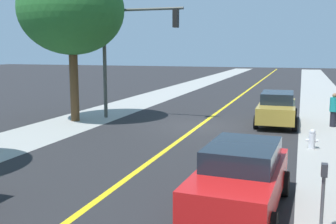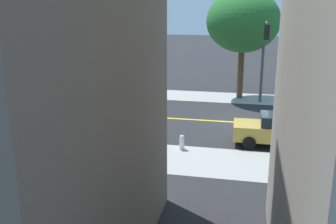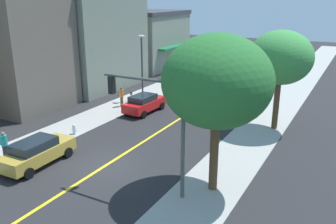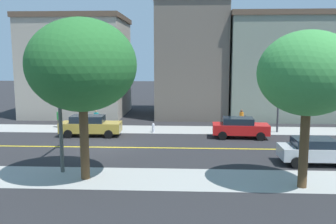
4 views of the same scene
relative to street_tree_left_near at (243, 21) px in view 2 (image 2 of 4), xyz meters
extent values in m
plane|color=#262628|center=(-6.54, -0.62, -5.69)|extent=(140.00, 140.00, 0.00)
cube|color=#9E9E99|center=(-12.92, -0.62, -5.69)|extent=(3.44, 126.00, 0.01)
cube|color=#9E9E99|center=(-0.15, -0.62, -5.69)|extent=(3.44, 126.00, 0.01)
cube|color=yellow|center=(-6.54, -0.62, -5.69)|extent=(0.20, 126.00, 0.00)
cylinder|color=brown|center=(0.00, 0.00, -3.83)|extent=(0.45, 0.45, 3.71)
ellipsoid|color=#286B2D|center=(0.00, 0.00, 0.02)|extent=(5.34, 5.34, 4.54)
cylinder|color=brown|center=(0.72, 10.56, -3.86)|extent=(0.43, 0.43, 3.66)
ellipsoid|color=#3D8E42|center=(0.72, 10.56, -0.32)|extent=(4.56, 4.56, 3.87)
cylinder|color=silver|center=(-11.70, 2.40, -5.40)|extent=(0.24, 0.24, 0.57)
sphere|color=silver|center=(-11.70, 2.40, -5.05)|extent=(0.22, 0.22, 0.22)
cylinder|color=silver|center=(-11.87, 2.40, -5.38)|extent=(0.10, 0.10, 0.10)
cylinder|color=silver|center=(-11.53, 2.40, -5.38)|extent=(0.10, 0.10, 0.10)
cylinder|color=#4C4C51|center=(-11.72, 9.79, -5.10)|extent=(0.07, 0.07, 1.19)
cube|color=#2D2D33|center=(-11.72, 9.79, -4.37)|extent=(0.12, 0.18, 0.26)
cylinder|color=#474C47|center=(-1.01, -1.52, -2.65)|extent=(0.20, 0.20, 6.09)
cylinder|color=#474C47|center=(-3.23, -1.52, 0.08)|extent=(4.45, 0.14, 0.14)
cube|color=black|center=(-5.06, -1.52, -0.42)|extent=(0.26, 0.32, 0.90)
sphere|color=red|center=(-5.06, -1.52, -0.12)|extent=(0.20, 0.20, 0.20)
sphere|color=yellow|center=(-5.06, -1.52, -0.42)|extent=(0.20, 0.20, 0.20)
sphere|color=green|center=(-5.06, -1.52, -0.72)|extent=(0.20, 0.20, 0.20)
cube|color=red|center=(-9.99, 9.21, -5.00)|extent=(1.93, 4.28, 0.74)
cube|color=#19232D|center=(-10.00, 9.00, -4.38)|extent=(1.63, 2.34, 0.48)
cylinder|color=black|center=(-10.79, 10.64, -5.37)|extent=(0.25, 0.65, 0.64)
cylinder|color=black|center=(-9.05, 10.56, -5.37)|extent=(0.25, 0.65, 0.64)
cylinder|color=black|center=(-10.92, 7.87, -5.37)|extent=(0.25, 0.65, 0.64)
cylinder|color=black|center=(-9.18, 7.78, -5.37)|extent=(0.25, 0.65, 0.64)
cube|color=#B7BABF|center=(-3.19, 12.55, -5.01)|extent=(1.88, 4.13, 0.72)
cube|color=#19232D|center=(-3.19, 12.34, -4.42)|extent=(1.65, 2.23, 0.46)
cylinder|color=black|center=(-4.12, 13.91, -5.37)|extent=(0.22, 0.64, 0.64)
cylinder|color=black|center=(-2.25, 13.90, -5.37)|extent=(0.22, 0.64, 0.64)
cylinder|color=black|center=(-4.13, 11.19, -5.37)|extent=(0.22, 0.64, 0.64)
cylinder|color=black|center=(-2.26, 11.18, -5.37)|extent=(0.22, 0.64, 0.64)
cube|color=#B29338|center=(-10.11, -2.34, -4.99)|extent=(1.82, 4.71, 0.75)
cube|color=#19232D|center=(-10.11, -2.57, -4.35)|extent=(1.57, 2.55, 0.53)
cylinder|color=black|center=(-11.01, -0.81, -5.37)|extent=(0.23, 0.64, 0.64)
cylinder|color=black|center=(-9.28, -0.78, -5.37)|extent=(0.23, 0.64, 0.64)
cylinder|color=black|center=(-10.95, -3.90, -5.37)|extent=(0.23, 0.64, 0.64)
cylinder|color=black|center=(-9.22, -3.86, -5.37)|extent=(0.23, 0.64, 0.64)
cylinder|color=black|center=(-12.77, -2.56, -5.32)|extent=(0.30, 0.30, 0.75)
cylinder|color=teal|center=(-12.77, -2.56, -4.60)|extent=(0.40, 0.40, 0.68)
sphere|color=#936B4C|center=(-12.77, -2.56, -4.16)|extent=(0.21, 0.21, 0.21)
cylinder|color=brown|center=(-12.70, 9.67, -5.28)|extent=(0.26, 0.26, 0.82)
cylinder|color=orange|center=(-12.70, 9.67, -4.49)|extent=(0.35, 0.35, 0.75)
sphere|color=brown|center=(-12.70, 9.67, -4.00)|extent=(0.23, 0.23, 0.23)
camera|label=1|loc=(-11.19, 18.05, -2.01)|focal=42.58mm
camera|label=2|loc=(-29.06, -0.60, 1.12)|focal=41.02mm
camera|label=3|loc=(5.96, -15.74, 3.89)|focal=38.62mm
camera|label=4|loc=(17.67, 5.05, 0.38)|focal=39.30mm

